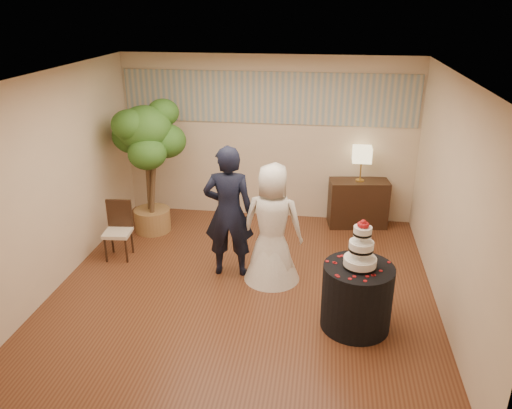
% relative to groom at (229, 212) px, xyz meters
% --- Properties ---
extents(floor, '(5.00, 5.00, 0.00)m').
position_rel_groom_xyz_m(floor, '(0.27, -0.36, -0.93)').
color(floor, brown).
rests_on(floor, ground).
extents(ceiling, '(5.00, 5.00, 0.00)m').
position_rel_groom_xyz_m(ceiling, '(0.27, -0.36, 1.87)').
color(ceiling, white).
rests_on(ceiling, wall_back).
extents(wall_back, '(5.00, 0.06, 2.80)m').
position_rel_groom_xyz_m(wall_back, '(0.27, 2.14, 0.47)').
color(wall_back, beige).
rests_on(wall_back, ground).
extents(wall_front, '(5.00, 0.06, 2.80)m').
position_rel_groom_xyz_m(wall_front, '(0.27, -2.86, 0.47)').
color(wall_front, beige).
rests_on(wall_front, ground).
extents(wall_left, '(0.06, 5.00, 2.80)m').
position_rel_groom_xyz_m(wall_left, '(-2.23, -0.36, 0.47)').
color(wall_left, beige).
rests_on(wall_left, ground).
extents(wall_right, '(0.06, 5.00, 2.80)m').
position_rel_groom_xyz_m(wall_right, '(2.77, -0.36, 0.47)').
color(wall_right, beige).
rests_on(wall_right, ground).
extents(mural_border, '(4.90, 0.02, 0.85)m').
position_rel_groom_xyz_m(mural_border, '(0.27, 2.12, 1.17)').
color(mural_border, '#9EA296').
rests_on(mural_border, wall_back).
extents(groom, '(0.72, 0.50, 1.87)m').
position_rel_groom_xyz_m(groom, '(0.00, 0.00, 0.00)').
color(groom, black).
rests_on(groom, floor).
extents(bride, '(0.87, 0.83, 1.67)m').
position_rel_groom_xyz_m(bride, '(0.61, -0.08, -0.10)').
color(bride, white).
rests_on(bride, floor).
extents(cake_table, '(0.93, 0.93, 0.80)m').
position_rel_groom_xyz_m(cake_table, '(1.71, -1.02, -0.54)').
color(cake_table, black).
rests_on(cake_table, floor).
extents(wedding_cake, '(0.38, 0.38, 0.59)m').
position_rel_groom_xyz_m(wedding_cake, '(1.71, -1.02, 0.16)').
color(wedding_cake, white).
rests_on(wedding_cake, cake_table).
extents(console, '(1.02, 0.56, 0.81)m').
position_rel_groom_xyz_m(console, '(1.85, 1.89, -0.53)').
color(console, black).
rests_on(console, floor).
extents(table_lamp, '(0.31, 0.31, 0.58)m').
position_rel_groom_xyz_m(table_lamp, '(1.85, 1.89, 0.17)').
color(table_lamp, beige).
rests_on(table_lamp, console).
extents(ficus_tree, '(1.44, 1.44, 2.22)m').
position_rel_groom_xyz_m(ficus_tree, '(-1.55, 1.19, 0.18)').
color(ficus_tree, '#2F5D1D').
rests_on(ficus_tree, floor).
extents(side_chair, '(0.44, 0.45, 0.87)m').
position_rel_groom_xyz_m(side_chair, '(-1.73, 0.20, -0.50)').
color(side_chair, black).
rests_on(side_chair, floor).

